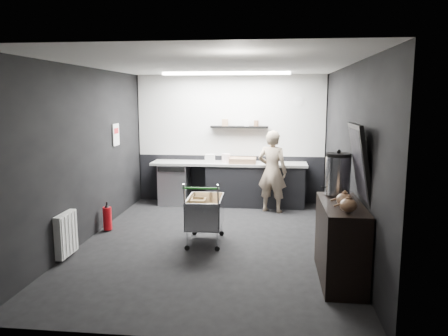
# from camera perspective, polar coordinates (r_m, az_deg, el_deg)

# --- Properties ---
(floor) EXTENTS (5.50, 5.50, 0.00)m
(floor) POSITION_cam_1_polar(r_m,az_deg,el_deg) (6.89, -1.43, -9.68)
(floor) COLOR black
(floor) RESTS_ON ground
(ceiling) EXTENTS (5.50, 5.50, 0.00)m
(ceiling) POSITION_cam_1_polar(r_m,az_deg,el_deg) (6.53, -1.53, 13.34)
(ceiling) COLOR silver
(ceiling) RESTS_ON wall_back
(wall_back) EXTENTS (5.50, 0.00, 5.50)m
(wall_back) POSITION_cam_1_polar(r_m,az_deg,el_deg) (9.29, 0.84, 3.78)
(wall_back) COLOR black
(wall_back) RESTS_ON floor
(wall_front) EXTENTS (5.50, 0.00, 5.50)m
(wall_front) POSITION_cam_1_polar(r_m,az_deg,el_deg) (3.91, -6.99, -3.87)
(wall_front) COLOR black
(wall_front) RESTS_ON floor
(wall_left) EXTENTS (0.00, 5.50, 5.50)m
(wall_left) POSITION_cam_1_polar(r_m,az_deg,el_deg) (7.13, -17.63, 1.69)
(wall_left) COLOR black
(wall_left) RESTS_ON floor
(wall_right) EXTENTS (0.00, 5.50, 5.50)m
(wall_right) POSITION_cam_1_polar(r_m,az_deg,el_deg) (6.61, 15.98, 1.21)
(wall_right) COLOR black
(wall_right) RESTS_ON floor
(kitchen_wall_panel) EXTENTS (3.95, 0.02, 1.70)m
(kitchen_wall_panel) POSITION_cam_1_polar(r_m,az_deg,el_deg) (9.23, 0.83, 6.86)
(kitchen_wall_panel) COLOR silver
(kitchen_wall_panel) RESTS_ON wall_back
(dado_panel) EXTENTS (3.95, 0.02, 1.00)m
(dado_panel) POSITION_cam_1_polar(r_m,az_deg,el_deg) (9.39, 0.81, -1.40)
(dado_panel) COLOR black
(dado_panel) RESTS_ON wall_back
(floating_shelf) EXTENTS (1.20, 0.22, 0.04)m
(floating_shelf) POSITION_cam_1_polar(r_m,az_deg,el_deg) (9.12, 2.02, 5.38)
(floating_shelf) COLOR black
(floating_shelf) RESTS_ON wall_back
(wall_clock) EXTENTS (0.20, 0.03, 0.20)m
(wall_clock) POSITION_cam_1_polar(r_m,az_deg,el_deg) (9.19, 9.65, 8.59)
(wall_clock) COLOR white
(wall_clock) RESTS_ON wall_back
(poster) EXTENTS (0.02, 0.30, 0.40)m
(poster) POSITION_cam_1_polar(r_m,az_deg,el_deg) (8.30, -13.94, 4.25)
(poster) COLOR white
(poster) RESTS_ON wall_left
(poster_red_band) EXTENTS (0.02, 0.22, 0.10)m
(poster_red_band) POSITION_cam_1_polar(r_m,az_deg,el_deg) (8.29, -13.93, 4.73)
(poster_red_band) COLOR red
(poster_red_band) RESTS_ON poster
(radiator) EXTENTS (0.10, 0.50, 0.60)m
(radiator) POSITION_cam_1_polar(r_m,az_deg,el_deg) (6.51, -19.93, -8.14)
(radiator) COLOR white
(radiator) RESTS_ON wall_left
(ceiling_strip) EXTENTS (2.40, 0.20, 0.04)m
(ceiling_strip) POSITION_cam_1_polar(r_m,az_deg,el_deg) (8.36, 0.25, 12.24)
(ceiling_strip) COLOR white
(ceiling_strip) RESTS_ON ceiling
(prep_counter) EXTENTS (3.20, 0.61, 0.90)m
(prep_counter) POSITION_cam_1_polar(r_m,az_deg,el_deg) (9.08, 1.47, -2.04)
(prep_counter) COLOR black
(prep_counter) RESTS_ON floor
(person) EXTENTS (0.68, 0.55, 1.61)m
(person) POSITION_cam_1_polar(r_m,az_deg,el_deg) (8.54, 6.32, -0.45)
(person) COLOR beige
(person) RESTS_ON floor
(shopping_cart) EXTENTS (0.55, 0.89, 0.97)m
(shopping_cart) POSITION_cam_1_polar(r_m,az_deg,el_deg) (6.75, -2.52, -5.98)
(shopping_cart) COLOR silver
(shopping_cart) RESTS_ON floor
(sideboard) EXTENTS (0.55, 1.29, 1.93)m
(sideboard) POSITION_cam_1_polar(r_m,az_deg,el_deg) (5.59, 15.08, -7.97)
(sideboard) COLOR black
(sideboard) RESTS_ON floor
(fire_extinguisher) EXTENTS (0.14, 0.14, 0.47)m
(fire_extinguisher) POSITION_cam_1_polar(r_m,az_deg,el_deg) (7.64, -14.99, -6.27)
(fire_extinguisher) COLOR red
(fire_extinguisher) RESTS_ON floor
(cardboard_box) EXTENTS (0.53, 0.41, 0.11)m
(cardboard_box) POSITION_cam_1_polar(r_m,az_deg,el_deg) (8.94, 2.47, 1.00)
(cardboard_box) COLOR #977150
(cardboard_box) RESTS_ON prep_counter
(pink_tub) EXTENTS (0.18, 0.18, 0.18)m
(pink_tub) POSITION_cam_1_polar(r_m,az_deg,el_deg) (9.01, 0.27, 1.30)
(pink_tub) COLOR silver
(pink_tub) RESTS_ON prep_counter
(white_container) EXTENTS (0.19, 0.15, 0.17)m
(white_container) POSITION_cam_1_polar(r_m,az_deg,el_deg) (9.00, -1.85, 1.27)
(white_container) COLOR white
(white_container) RESTS_ON prep_counter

